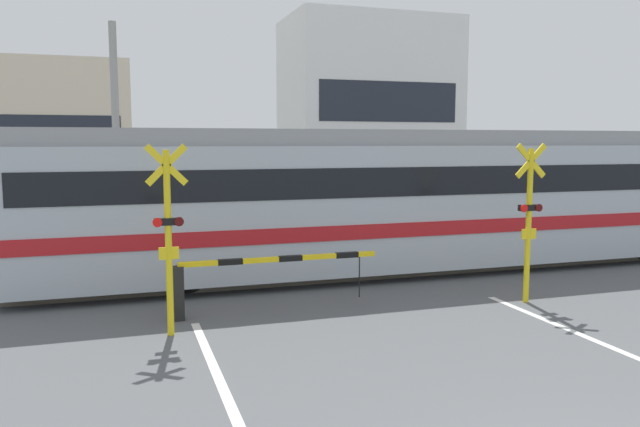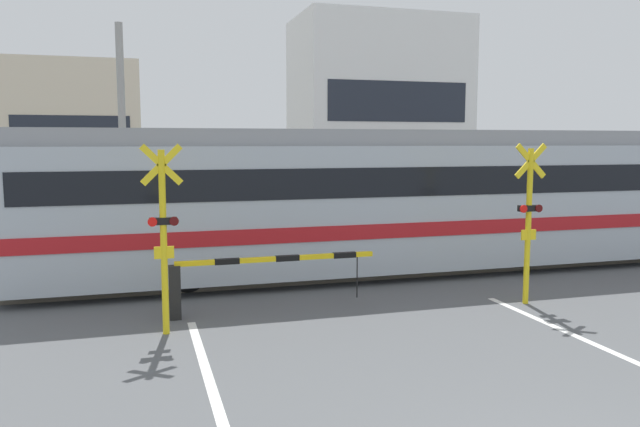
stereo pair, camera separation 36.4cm
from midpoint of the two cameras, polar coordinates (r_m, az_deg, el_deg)
name	(u,v)px [view 1 (the left image)]	position (r m, az deg, el deg)	size (l,w,h in m)	color
rail_track_near	(318,282)	(14.04, -0.96, -6.26)	(50.00, 0.10, 0.08)	#6B6051
rail_track_far	(300,269)	(15.39, -2.53, -5.13)	(50.00, 0.10, 0.08)	#6B6051
commuter_train	(431,196)	(15.62, 9.45, 1.61)	(19.48, 2.78, 3.43)	#ADB7C1
crossing_barrier_near	(237,274)	(11.51, -8.54, -5.54)	(3.85, 0.20, 1.05)	black
crossing_barrier_far	(347,224)	(18.34, 1.91, -0.94)	(3.85, 0.20, 1.05)	black
crossing_signal_left	(168,231)	(10.40, -14.69, -1.57)	(0.68, 0.15, 3.13)	yellow
crossing_signal_right	(529,216)	(12.77, 17.79, -0.18)	(0.68, 0.15, 3.13)	yellow
building_left_of_street	(67,140)	(28.68, -22.50, 6.19)	(5.22, 5.05, 6.42)	beige
building_right_of_street	(368,114)	(30.87, 4.08, 9.06)	(7.94, 5.05, 9.00)	white
utility_pole_streetside	(116,136)	(19.60, -18.64, 6.70)	(0.22, 0.22, 6.64)	gray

